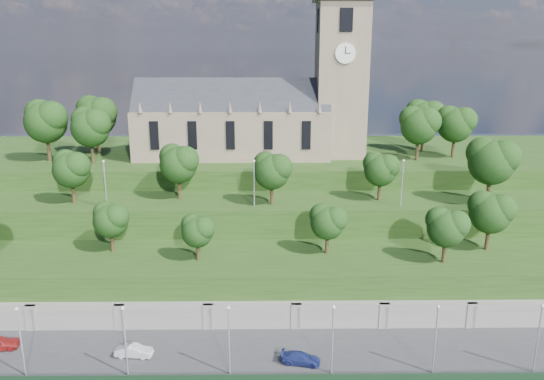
{
  "coord_description": "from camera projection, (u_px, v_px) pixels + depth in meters",
  "views": [
    {
      "loc": [
        1.64,
        -43.0,
        33.24
      ],
      "look_at": [
        2.45,
        30.0,
        13.23
      ],
      "focal_mm": 35.0,
      "sensor_mm": 36.0,
      "label": 1
    }
  ],
  "objects": [
    {
      "name": "trees_hilltop",
      "position": [
        234.0,
        120.0,
        87.46
      ],
      "size": [
        73.48,
        16.04,
        10.0
      ],
      "color": "#2D2311",
      "rests_on": "hilltop"
    },
    {
      "name": "fence",
      "position": [
        250.0,
        380.0,
        50.13
      ],
      "size": [
        160.0,
        0.1,
        1.2
      ],
      "primitive_type": "cube",
      "color": "#16321B",
      "rests_on": "promenade"
    },
    {
      "name": "lamp_posts_upper",
      "position": [
        254.0,
        179.0,
        71.12
      ],
      "size": [
        40.36,
        0.36,
        6.52
      ],
      "color": "#B2B2B7",
      "rests_on": "embankment_upper"
    },
    {
      "name": "trees_upper",
      "position": [
        304.0,
        164.0,
        72.75
      ],
      "size": [
        63.57,
        8.74,
        9.24
      ],
      "color": "#2D2311",
      "rests_on": "embankment_upper"
    },
    {
      "name": "embankment_lower",
      "position": [
        254.0,
        286.0,
        66.54
      ],
      "size": [
        160.0,
        12.0,
        8.0
      ],
      "primitive_type": "cube",
      "color": "#1E3812",
      "rests_on": "ground"
    },
    {
      "name": "hilltop",
      "position": [
        257.0,
        191.0,
        96.47
      ],
      "size": [
        160.0,
        32.0,
        15.0
      ],
      "primitive_type": "cube",
      "color": "#1E3812",
      "rests_on": "ground"
    },
    {
      "name": "retaining_wall",
      "position": [
        253.0,
        321.0,
        61.12
      ],
      "size": [
        160.0,
        2.1,
        5.0
      ],
      "color": "slate",
      "rests_on": "ground"
    },
    {
      "name": "embankment_upper",
      "position": [
        255.0,
        240.0,
        76.62
      ],
      "size": [
        160.0,
        10.0,
        12.0
      ],
      "primitive_type": "cube",
      "color": "#1E3812",
      "rests_on": "ground"
    },
    {
      "name": "promenade",
      "position": [
        251.0,
        362.0,
        55.76
      ],
      "size": [
        160.0,
        12.0,
        2.0
      ],
      "primitive_type": "cube",
      "color": "#2D2D30",
      "rests_on": "ground"
    },
    {
      "name": "church",
      "position": [
        261.0,
        111.0,
        88.64
      ],
      "size": [
        38.6,
        12.35,
        27.6
      ],
      "color": "#6F604D",
      "rests_on": "hilltop"
    },
    {
      "name": "lamp_posts_promenade",
      "position": [
        229.0,
        335.0,
        50.97
      ],
      "size": [
        60.36,
        0.36,
        7.37
      ],
      "color": "#B2B2B7",
      "rests_on": "promenade"
    },
    {
      "name": "car_right",
      "position": [
        301.0,
        358.0,
        53.68
      ],
      "size": [
        4.28,
        2.45,
        1.17
      ],
      "primitive_type": "imported",
      "rotation": [
        0.0,
        0.0,
        1.36
      ],
      "color": "navy",
      "rests_on": "promenade"
    },
    {
      "name": "trees_lower",
      "position": [
        279.0,
        221.0,
        64.39
      ],
      "size": [
        67.37,
        8.89,
        7.6
      ],
      "color": "#2D2311",
      "rests_on": "embankment_lower"
    },
    {
      "name": "car_middle",
      "position": [
        134.0,
        351.0,
        54.9
      ],
      "size": [
        3.98,
        1.69,
        1.28
      ],
      "primitive_type": "imported",
      "rotation": [
        0.0,
        0.0,
        1.48
      ],
      "color": "#A3A2A6",
      "rests_on": "promenade"
    }
  ]
}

